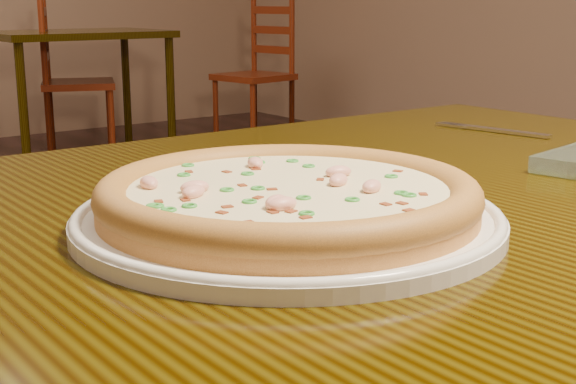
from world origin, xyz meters
TOP-DOWN VIEW (x-y plane):
  - hero_table at (0.12, -0.51)m, footprint 1.20×0.80m
  - plate at (-0.00, -0.56)m, footprint 0.35×0.35m
  - pizza at (-0.00, -0.56)m, footprint 0.31×0.31m
  - fork at (0.52, -0.35)m, footprint 0.05×0.18m
  - bg_table_right at (1.52, 3.52)m, footprint 1.00×0.70m
  - chair_c at (1.49, 3.60)m, footprint 0.55×0.55m
  - chair_d at (2.71, 3.34)m, footprint 0.48×0.48m

SIDE VIEW (x-z plane):
  - chair_c at x=1.49m, z-range -0.04..0.91m
  - chair_d at x=2.71m, z-range -0.04..0.91m
  - hero_table at x=0.12m, z-range 0.28..1.03m
  - bg_table_right at x=1.52m, z-range 0.28..1.03m
  - fork at x=0.52m, z-range 0.75..0.75m
  - plate at x=0.00m, z-range 0.75..0.77m
  - pizza at x=0.00m, z-range 0.76..0.79m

